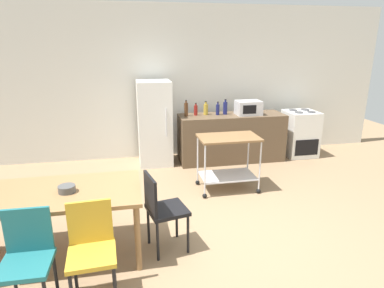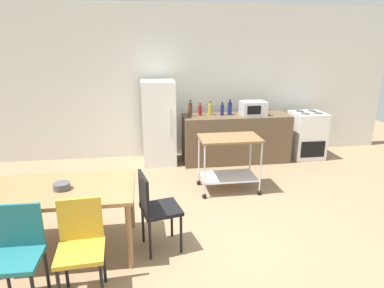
# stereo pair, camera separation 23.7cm
# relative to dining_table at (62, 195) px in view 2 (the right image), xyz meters

# --- Properties ---
(ground_plane) EXTENTS (12.00, 12.00, 0.00)m
(ground_plane) POSITION_rel_dining_table_xyz_m (1.69, -0.01, -0.67)
(ground_plane) COLOR #8C7051
(back_wall) EXTENTS (8.40, 0.12, 2.90)m
(back_wall) POSITION_rel_dining_table_xyz_m (1.69, 3.19, 0.78)
(back_wall) COLOR silver
(back_wall) RESTS_ON ground_plane
(kitchen_counter) EXTENTS (2.00, 0.64, 0.90)m
(kitchen_counter) POSITION_rel_dining_table_xyz_m (2.59, 2.59, -0.22)
(kitchen_counter) COLOR brown
(kitchen_counter) RESTS_ON ground_plane
(dining_table) EXTENTS (1.50, 0.90, 0.75)m
(dining_table) POSITION_rel_dining_table_xyz_m (0.00, 0.00, 0.00)
(dining_table) COLOR olive
(dining_table) RESTS_ON ground_plane
(chair_black) EXTENTS (0.48, 0.48, 0.89)m
(chair_black) POSITION_rel_dining_table_xyz_m (0.96, -0.09, -0.15)
(chair_black) COLOR black
(chair_black) RESTS_ON ground_plane
(chair_teal) EXTENTS (0.41, 0.41, 0.89)m
(chair_teal) POSITION_rel_dining_table_xyz_m (-0.22, -0.73, -0.15)
(chair_teal) COLOR #1E666B
(chair_teal) RESTS_ON ground_plane
(chair_mustard) EXTENTS (0.42, 0.42, 0.89)m
(chair_mustard) POSITION_rel_dining_table_xyz_m (0.29, -0.69, -0.15)
(chair_mustard) COLOR gold
(chair_mustard) RESTS_ON ground_plane
(stove_oven) EXTENTS (0.60, 0.61, 0.92)m
(stove_oven) POSITION_rel_dining_table_xyz_m (4.04, 2.61, -0.22)
(stove_oven) COLOR white
(stove_oven) RESTS_ON ground_plane
(refrigerator) EXTENTS (0.60, 0.63, 1.55)m
(refrigerator) POSITION_rel_dining_table_xyz_m (1.14, 2.69, 0.10)
(refrigerator) COLOR white
(refrigerator) RESTS_ON ground_plane
(kitchen_cart) EXTENTS (0.91, 0.57, 0.85)m
(kitchen_cart) POSITION_rel_dining_table_xyz_m (2.13, 1.30, -0.10)
(kitchen_cart) COLOR brown
(kitchen_cart) RESTS_ON ground_plane
(bottle_soy_sauce) EXTENTS (0.07, 0.07, 0.30)m
(bottle_soy_sauce) POSITION_rel_dining_table_xyz_m (1.72, 2.63, 0.36)
(bottle_soy_sauce) COLOR #4C2D19
(bottle_soy_sauce) RESTS_ON kitchen_counter
(bottle_soda) EXTENTS (0.07, 0.07, 0.23)m
(bottle_soda) POSITION_rel_dining_table_xyz_m (1.91, 2.67, 0.33)
(bottle_soda) COLOR maroon
(bottle_soda) RESTS_ON kitchen_counter
(bottle_sesame_oil) EXTENTS (0.08, 0.08, 0.25)m
(bottle_sesame_oil) POSITION_rel_dining_table_xyz_m (2.11, 2.69, 0.34)
(bottle_sesame_oil) COLOR gold
(bottle_sesame_oil) RESTS_ON kitchen_counter
(bottle_sparkling_water) EXTENTS (0.07, 0.07, 0.25)m
(bottle_sparkling_water) POSITION_rel_dining_table_xyz_m (2.32, 2.62, 0.33)
(bottle_sparkling_water) COLOR navy
(bottle_sparkling_water) RESTS_ON kitchen_counter
(bottle_wine) EXTENTS (0.08, 0.08, 0.29)m
(bottle_wine) POSITION_rel_dining_table_xyz_m (2.47, 2.65, 0.35)
(bottle_wine) COLOR navy
(bottle_wine) RESTS_ON kitchen_counter
(microwave) EXTENTS (0.46, 0.35, 0.26)m
(microwave) POSITION_rel_dining_table_xyz_m (2.89, 2.54, 0.36)
(microwave) COLOR silver
(microwave) RESTS_ON kitchen_counter
(fruit_bowl) EXTENTS (0.17, 0.17, 0.07)m
(fruit_bowl) POSITION_rel_dining_table_xyz_m (0.02, -0.04, 0.12)
(fruit_bowl) COLOR #4C4C4C
(fruit_bowl) RESTS_ON dining_table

